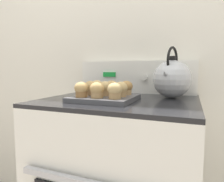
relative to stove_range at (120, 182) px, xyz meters
The scene contains 14 objects.
wall_back 0.83m from the stove_range, 90.00° to the left, with size 8.00×0.05×2.40m.
stove_range is the anchor object (origin of this frame).
control_panel 0.62m from the stove_range, 89.79° to the left, with size 0.73×0.07×0.20m.
muffin_pan 0.46m from the stove_range, 121.23° to the right, with size 0.28×0.28×0.02m.
muffin_r0_c0 0.54m from the stove_range, 128.57° to the right, with size 0.06×0.06×0.07m.
muffin_r0_c1 0.53m from the stove_range, 107.44° to the right, with size 0.06×0.06×0.07m.
muffin_r0_c2 0.52m from the stove_range, 78.43° to the right, with size 0.06×0.06×0.07m.
muffin_r1_c0 0.52m from the stove_range, 148.85° to the right, with size 0.06×0.06×0.07m.
muffin_r1_c1 0.51m from the stove_range, 122.73° to the right, with size 0.06×0.06×0.07m.
muffin_r1_c2 0.51m from the stove_range, 68.89° to the right, with size 0.06×0.06×0.07m.
muffin_r2_c0 0.52m from the stove_range, behind, with size 0.06×0.06×0.07m.
muffin_r2_c1 0.50m from the stove_range, behind, with size 0.06×0.06×0.07m.
muffin_r2_c2 0.50m from the stove_range, ahead, with size 0.06×0.06×0.07m.
tea_kettle 0.61m from the stove_range, 28.48° to the left, with size 0.19×0.23×0.26m.
Camera 1 is at (0.33, -0.60, 1.03)m, focal length 32.00 mm.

